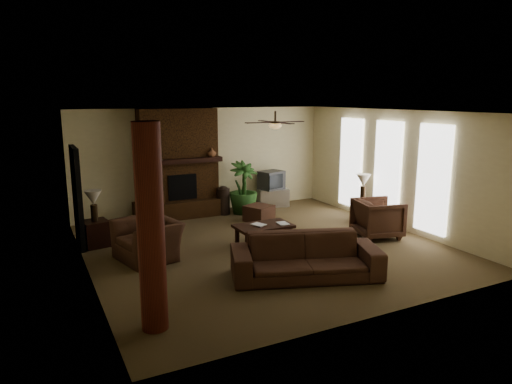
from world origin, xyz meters
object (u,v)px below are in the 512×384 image
armchair_right (378,216)px  coffee_table (263,227)px  floor_vase (223,198)px  side_table_right (364,211)px  log_column (151,229)px  ottoman (259,213)px  tv_stand (273,197)px  lamp_left (93,200)px  armchair_left (148,233)px  floor_plant (243,199)px  sofa (306,250)px  lamp_right (363,182)px  side_table_left (96,233)px

armchair_right → coffee_table: bearing=88.1°
floor_vase → side_table_right: floor_vase is taller
log_column → ottoman: (3.78, 4.28, -1.20)m
tv_stand → lamp_left: size_ratio=1.31×
ottoman → armchair_left: bearing=-154.6°
tv_stand → side_table_right: size_ratio=1.55×
armchair_left → floor_plant: size_ratio=0.84×
floor_plant → floor_vase: bearing=166.6°
sofa → log_column: bearing=-148.0°
log_column → lamp_left: bearing=92.8°
floor_plant → lamp_right: 3.19m
lamp_left → floor_vase: bearing=20.6°
log_column → armchair_left: size_ratio=2.39×
ottoman → side_table_left: side_table_left is taller
ottoman → floor_vase: floor_vase is taller
coffee_table → floor_vase: floor_vase is taller
side_table_left → lamp_left: lamp_left is taller
ottoman → side_table_left: (-3.98, -0.24, 0.08)m
sofa → side_table_left: size_ratio=4.65×
sofa → floor_vase: (0.43, 4.70, -0.07)m
armchair_left → tv_stand: (4.29, 2.78, -0.26)m
tv_stand → floor_vase: size_ratio=1.10×
armchair_right → coffee_table: 2.62m
log_column → lamp_right: (6.10, 3.09, -0.40)m
side_table_left → side_table_right: 6.38m
tv_stand → floor_plant: bearing=-147.8°
log_column → floor_plant: log_column is taller
lamp_left → side_table_right: lamp_left is taller
sofa → armchair_left: armchair_left is taller
tv_stand → floor_plant: (-1.12, -0.36, 0.14)m
ottoman → side_table_right: side_table_right is taller
sofa → armchair_left: size_ratio=2.19×
floor_plant → tv_stand: bearing=18.0°
armchair_left → sofa: bearing=31.8°
coffee_table → lamp_right: bearing=9.9°
side_table_left → tv_stand: bearing=16.6°
sofa → armchair_left: (-2.22, 2.16, 0.01)m
armchair_left → side_table_left: bearing=-162.0°
side_table_right → floor_plant: bearing=137.4°
sofa → ottoman: sofa is taller
armchair_left → tv_stand: armchair_left is taller
armchair_left → side_table_left: size_ratio=2.13×
armchair_right → floor_vase: size_ratio=1.23×
floor_vase → floor_plant: size_ratio=0.55×
floor_vase → lamp_left: (-3.44, -1.29, 0.57)m
side_table_left → side_table_right: same height
coffee_table → lamp_left: bearing=155.5°
side_table_left → log_column: bearing=-87.2°
tv_stand → lamp_left: bearing=-149.1°
ottoman → tv_stand: 1.68m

